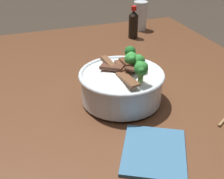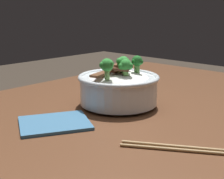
% 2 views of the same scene
% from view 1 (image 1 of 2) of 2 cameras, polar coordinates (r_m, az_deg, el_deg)
% --- Properties ---
extents(dining_table, '(1.47, 0.95, 0.77)m').
position_cam_1_polar(dining_table, '(0.90, 6.35, -8.31)').
color(dining_table, '#56331E').
rests_on(dining_table, ground).
extents(rice_bowl, '(0.24, 0.24, 0.15)m').
position_cam_1_polar(rice_bowl, '(0.83, 1.90, 1.40)').
color(rice_bowl, silver).
rests_on(rice_bowl, dining_table).
extents(drinking_glass, '(0.06, 0.06, 0.13)m').
position_cam_1_polar(drinking_glass, '(1.42, 5.38, 13.51)').
color(drinking_glass, white).
rests_on(drinking_glass, dining_table).
extents(soy_sauce_bottle, '(0.04, 0.04, 0.14)m').
position_cam_1_polar(soy_sauce_bottle, '(1.31, 4.09, 12.36)').
color(soy_sauce_bottle, black).
rests_on(soy_sauce_bottle, dining_table).
extents(folded_napkin, '(0.21, 0.20, 0.01)m').
position_cam_1_polar(folded_napkin, '(0.69, 8.03, -11.64)').
color(folded_napkin, '#386689').
rests_on(folded_napkin, dining_table).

